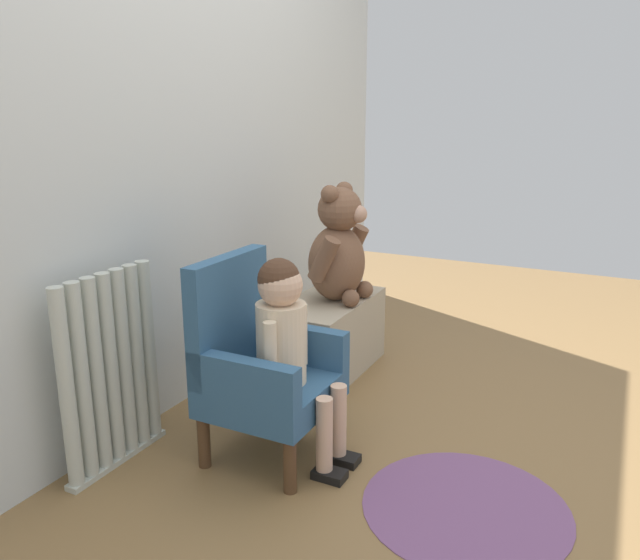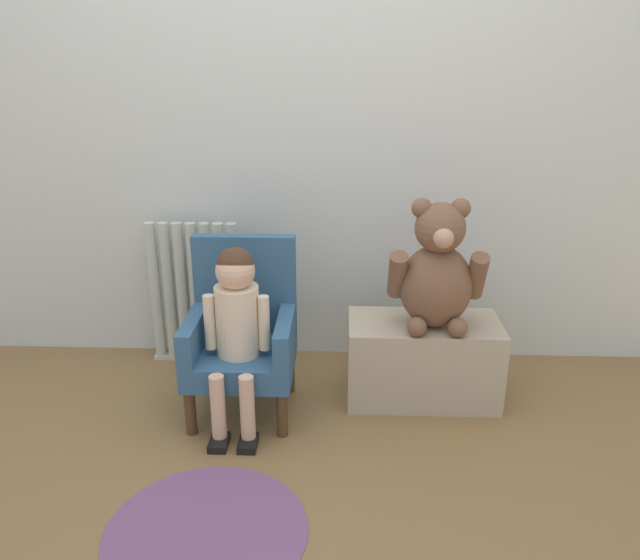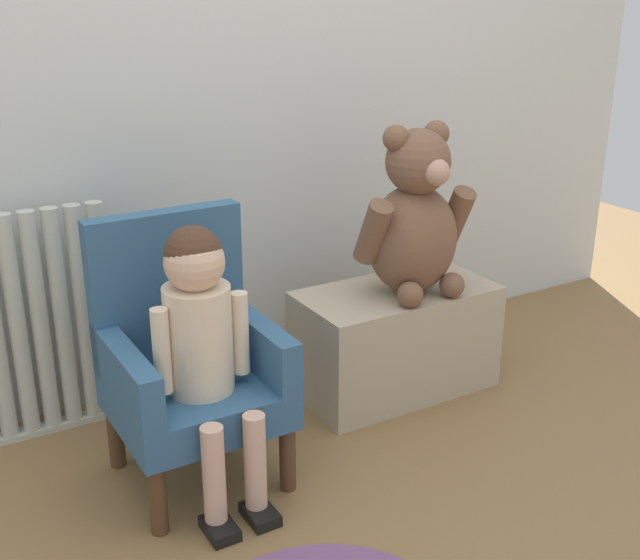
# 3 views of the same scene
# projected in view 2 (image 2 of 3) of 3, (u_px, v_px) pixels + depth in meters

# --- Properties ---
(ground_plane) EXTENTS (6.00, 6.00, 0.00)m
(ground_plane) POSITION_uv_depth(u_px,v_px,m) (291.00, 497.00, 2.09)
(ground_plane) COLOR brown
(back_wall) EXTENTS (3.80, 0.05, 2.40)m
(back_wall) POSITION_uv_depth(u_px,v_px,m) (308.00, 101.00, 2.72)
(back_wall) COLOR silver
(back_wall) RESTS_ON ground_plane
(radiator) EXTENTS (0.43, 0.05, 0.68)m
(radiator) POSITION_uv_depth(u_px,v_px,m) (195.00, 294.00, 2.92)
(radiator) COLOR beige
(radiator) RESTS_ON ground_plane
(child_armchair) EXTENTS (0.42, 0.40, 0.71)m
(child_armchair) POSITION_uv_depth(u_px,v_px,m) (242.00, 333.00, 2.53)
(child_armchair) COLOR #30587D
(child_armchair) RESTS_ON ground_plane
(child_figure) EXTENTS (0.25, 0.35, 0.72)m
(child_figure) POSITION_uv_depth(u_px,v_px,m) (236.00, 313.00, 2.37)
(child_figure) COLOR beige
(child_figure) RESTS_ON ground_plane
(low_bench) EXTENTS (0.63, 0.33, 0.35)m
(low_bench) POSITION_uv_depth(u_px,v_px,m) (423.00, 360.00, 2.64)
(low_bench) COLOR tan
(low_bench) RESTS_ON ground_plane
(large_teddy_bear) EXTENTS (0.39, 0.27, 0.53)m
(large_teddy_bear) POSITION_uv_depth(u_px,v_px,m) (437.00, 272.00, 2.47)
(large_teddy_bear) COLOR brown
(large_teddy_bear) RESTS_ON low_bench
(floor_rug) EXTENTS (0.64, 0.64, 0.01)m
(floor_rug) POSITION_uv_depth(u_px,v_px,m) (206.00, 530.00, 1.94)
(floor_rug) COLOR #744B76
(floor_rug) RESTS_ON ground_plane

